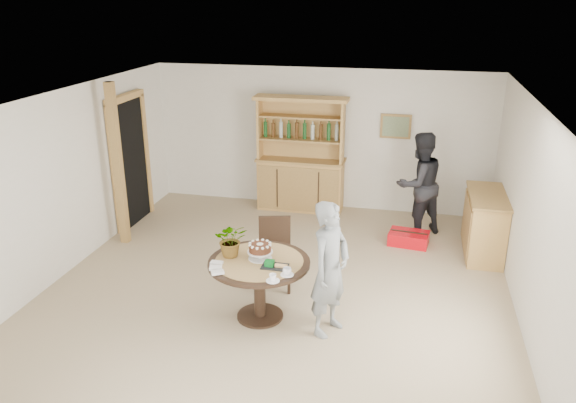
{
  "coord_description": "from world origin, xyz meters",
  "views": [
    {
      "loc": [
        1.6,
        -6.12,
        3.69
      ],
      "look_at": [
        0.02,
        0.78,
        1.05
      ],
      "focal_mm": 35.0,
      "sensor_mm": 36.0,
      "label": 1
    }
  ],
  "objects_px": {
    "dining_chair": "(275,248)",
    "adult_person": "(419,184)",
    "teen_boy": "(330,269)",
    "hutch": "(301,172)",
    "sideboard": "(485,224)",
    "red_suitcase": "(409,238)",
    "dining_table": "(259,272)"
  },
  "relations": [
    {
      "from": "teen_boy",
      "to": "adult_person",
      "type": "bearing_deg",
      "value": 8.1
    },
    {
      "from": "hutch",
      "to": "red_suitcase",
      "type": "bearing_deg",
      "value": -30.5
    },
    {
      "from": "dining_table",
      "to": "dining_chair",
      "type": "relative_size",
      "value": 1.27
    },
    {
      "from": "sideboard",
      "to": "dining_table",
      "type": "relative_size",
      "value": 1.05
    },
    {
      "from": "sideboard",
      "to": "dining_chair",
      "type": "xyz_separation_m",
      "value": [
        -2.8,
        -1.63,
        0.06
      ]
    },
    {
      "from": "dining_table",
      "to": "teen_boy",
      "type": "xyz_separation_m",
      "value": [
        0.85,
        -0.1,
        0.19
      ]
    },
    {
      "from": "red_suitcase",
      "to": "teen_boy",
      "type": "bearing_deg",
      "value": -100.55
    },
    {
      "from": "dining_chair",
      "to": "teen_boy",
      "type": "distance_m",
      "value": 1.3
    },
    {
      "from": "dining_table",
      "to": "hutch",
      "type": "bearing_deg",
      "value": 94.01
    },
    {
      "from": "sideboard",
      "to": "adult_person",
      "type": "distance_m",
      "value": 1.2
    },
    {
      "from": "adult_person",
      "to": "red_suitcase",
      "type": "distance_m",
      "value": 0.89
    },
    {
      "from": "dining_chair",
      "to": "red_suitcase",
      "type": "distance_m",
      "value": 2.47
    },
    {
      "from": "adult_person",
      "to": "teen_boy",
      "type": "bearing_deg",
      "value": 35.58
    },
    {
      "from": "teen_boy",
      "to": "sideboard",
      "type": "bearing_deg",
      "value": -12.17
    },
    {
      "from": "hutch",
      "to": "dining_table",
      "type": "distance_m",
      "value": 3.71
    },
    {
      "from": "adult_person",
      "to": "red_suitcase",
      "type": "xyz_separation_m",
      "value": [
        -0.09,
        -0.48,
        -0.74
      ]
    },
    {
      "from": "adult_person",
      "to": "sideboard",
      "type": "bearing_deg",
      "value": 112.28
    },
    {
      "from": "dining_chair",
      "to": "red_suitcase",
      "type": "xyz_separation_m",
      "value": [
        1.72,
        1.71,
        -0.43
      ]
    },
    {
      "from": "sideboard",
      "to": "dining_table",
      "type": "bearing_deg",
      "value": -138.57
    },
    {
      "from": "dining_chair",
      "to": "adult_person",
      "type": "bearing_deg",
      "value": 36.06
    },
    {
      "from": "dining_chair",
      "to": "adult_person",
      "type": "xyz_separation_m",
      "value": [
        1.81,
        2.2,
        0.31
      ]
    },
    {
      "from": "sideboard",
      "to": "dining_chair",
      "type": "distance_m",
      "value": 3.24
    },
    {
      "from": "red_suitcase",
      "to": "dining_chair",
      "type": "bearing_deg",
      "value": -127.8
    },
    {
      "from": "teen_boy",
      "to": "adult_person",
      "type": "distance_m",
      "value": 3.27
    },
    {
      "from": "hutch",
      "to": "teen_boy",
      "type": "bearing_deg",
      "value": -73.71
    },
    {
      "from": "adult_person",
      "to": "dining_table",
      "type": "bearing_deg",
      "value": 21.72
    },
    {
      "from": "dining_chair",
      "to": "adult_person",
      "type": "distance_m",
      "value": 2.87
    },
    {
      "from": "hutch",
      "to": "sideboard",
      "type": "relative_size",
      "value": 1.62
    },
    {
      "from": "adult_person",
      "to": "hutch",
      "type": "bearing_deg",
      "value": -55.66
    },
    {
      "from": "sideboard",
      "to": "adult_person",
      "type": "bearing_deg",
      "value": 149.89
    },
    {
      "from": "dining_table",
      "to": "teen_boy",
      "type": "relative_size",
      "value": 0.75
    },
    {
      "from": "dining_chair",
      "to": "adult_person",
      "type": "relative_size",
      "value": 0.56
    }
  ]
}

